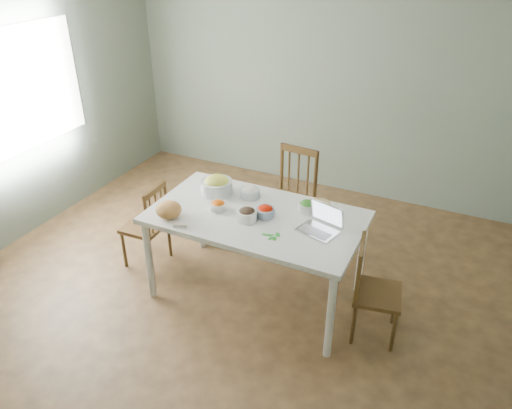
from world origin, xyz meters
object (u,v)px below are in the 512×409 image
at_px(dining_table, 256,256).
at_px(chair_right, 378,292).
at_px(chair_far, 289,200).
at_px(bread_boule, 169,210).
at_px(laptop, 318,221).
at_px(bowl_squash, 217,185).
at_px(chair_left, 144,224).

bearing_deg(dining_table, chair_right, -2.33).
distance_m(dining_table, chair_far, 0.89).
distance_m(bread_boule, laptop, 1.22).
bearing_deg(bowl_squash, dining_table, -22.37).
height_order(chair_left, laptop, laptop).
bearing_deg(chair_left, bowl_squash, 105.38).
bearing_deg(bread_boule, laptop, 14.85).
xyz_separation_m(chair_far, bread_boule, (-0.57, -1.22, 0.39)).
relative_size(chair_far, bowl_squash, 3.62).
relative_size(bread_boule, laptop, 0.70).
distance_m(chair_left, bowl_squash, 0.87).
xyz_separation_m(chair_right, laptop, (-0.53, 0.02, 0.50)).
height_order(chair_far, chair_left, chair_far).
bearing_deg(chair_far, chair_left, -135.49).
bearing_deg(laptop, chair_far, 138.64).
xyz_separation_m(bowl_squash, laptop, (1.03, -0.22, 0.02)).
bearing_deg(laptop, bowl_squash, -177.25).
distance_m(chair_left, chair_right, 2.26).
xyz_separation_m(chair_far, laptop, (0.60, -0.91, 0.42)).
bearing_deg(chair_left, bread_boule, 57.67).
bearing_deg(bread_boule, chair_right, 9.70).
relative_size(bread_boule, bowl_squash, 0.75).
bearing_deg(laptop, dining_table, -167.54).
bearing_deg(chair_left, chair_far, 126.66).
bearing_deg(dining_table, chair_far, 93.69).
distance_m(dining_table, bread_boule, 0.86).
xyz_separation_m(chair_far, chair_right, (1.14, -0.92, -0.08)).
relative_size(chair_far, chair_right, 1.18).
bearing_deg(laptop, bread_boule, -150.13).
bearing_deg(dining_table, laptop, -2.56).
xyz_separation_m(dining_table, chair_left, (-1.18, -0.02, 0.02)).
relative_size(chair_right, bowl_squash, 3.05).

